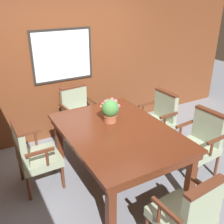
{
  "coord_description": "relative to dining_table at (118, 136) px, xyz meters",
  "views": [
    {
      "loc": [
        -1.54,
        -2.54,
        2.44
      ],
      "look_at": [
        0.0,
        0.21,
        0.98
      ],
      "focal_mm": 42.0,
      "sensor_mm": 36.0,
      "label": 1
    }
  ],
  "objects": [
    {
      "name": "ground_plane",
      "position": [
        -0.0,
        -0.06,
        -0.69
      ],
      "size": [
        14.0,
        14.0,
        0.0
      ],
      "primitive_type": "plane",
      "color": "gray"
    },
    {
      "name": "wall_back",
      "position": [
        -0.0,
        1.61,
        0.54
      ],
      "size": [
        7.2,
        0.08,
        2.45
      ],
      "color": "brown",
      "rests_on": "ground_plane"
    },
    {
      "name": "dining_table",
      "position": [
        0.0,
        0.0,
        0.0
      ],
      "size": [
        1.33,
        1.86,
        0.78
      ],
      "color": "#562614",
      "rests_on": "ground_plane"
    },
    {
      "name": "chair_left_far",
      "position": [
        -1.04,
        0.39,
        -0.17
      ],
      "size": [
        0.52,
        0.57,
        0.96
      ],
      "rotation": [
        0.0,
        0.0,
        1.58
      ],
      "color": "#562B19",
      "rests_on": "ground_plane"
    },
    {
      "name": "chair_right_near",
      "position": [
        1.09,
        -0.44,
        -0.17
      ],
      "size": [
        0.55,
        0.6,
        0.96
      ],
      "rotation": [
        0.0,
        0.0,
        -1.49
      ],
      "color": "#562B19",
      "rests_on": "ground_plane"
    },
    {
      "name": "chair_head_near",
      "position": [
        -0.01,
        -1.34,
        -0.17
      ],
      "size": [
        0.6,
        0.55,
        0.96
      ],
      "rotation": [
        0.0,
        0.0,
        3.22
      ],
      "color": "#562B19",
      "rests_on": "ground_plane"
    },
    {
      "name": "chair_right_far",
      "position": [
        1.05,
        0.44,
        -0.17
      ],
      "size": [
        0.54,
        0.59,
        0.96
      ],
      "rotation": [
        0.0,
        0.0,
        -1.52
      ],
      "color": "#562B19",
      "rests_on": "ground_plane"
    },
    {
      "name": "chair_head_far",
      "position": [
        -0.03,
        1.31,
        -0.17
      ],
      "size": [
        0.6,
        0.56,
        0.96
      ],
      "rotation": [
        0.0,
        0.0,
        0.1
      ],
      "color": "#562B19",
      "rests_on": "ground_plane"
    },
    {
      "name": "potted_plant",
      "position": [
        0.04,
        0.27,
        0.27
      ],
      "size": [
        0.25,
        0.26,
        0.35
      ],
      "color": "#9E5638",
      "rests_on": "dining_table"
    }
  ]
}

